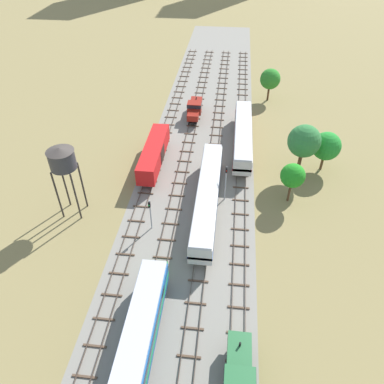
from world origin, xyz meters
TOP-DOWN VIEW (x-y plane):
  - ground_plane at (0.00, 56.00)m, footprint 480.00×480.00m
  - ballast_bed at (0.00, 56.00)m, footprint 18.16×176.00m
  - track_far_left at (-7.08, 57.00)m, footprint 2.40×126.00m
  - track_left at (-2.36, 57.00)m, footprint 2.40×126.00m
  - track_centre_left at (2.36, 57.00)m, footprint 2.40×126.00m
  - track_centre at (7.08, 57.00)m, footprint 2.40×126.00m
  - shunter_loco_centre_nearest at (7.08, 28.97)m, footprint 2.74×8.46m
  - diesel_railcar_left_near at (-2.36, 29.66)m, footprint 2.96×20.50m
  - passenger_coach_centre_left_mid at (2.36, 53.00)m, footprint 2.96×22.00m
  - freight_boxcar_far_left_midfar at (-7.08, 62.84)m, footprint 2.87×14.00m
  - diesel_railcar_centre_far at (7.08, 70.00)m, footprint 2.96×20.50m
  - shunter_loco_left_farther at (-2.36, 80.15)m, footprint 2.74×8.46m
  - water_tower at (-16.06, 50.56)m, footprint 3.54×3.54m
  - signal_post_near at (-4.72, 48.46)m, footprint 0.28×0.47m
  - signal_post_mid at (4.72, 55.49)m, footprint 0.28×0.47m
  - lineside_tree_0 at (13.91, 56.31)m, footprint 3.46×3.46m
  - lineside_tree_2 at (15.90, 62.83)m, footprint 4.93×4.93m
  - lineside_tree_3 at (12.46, 89.69)m, footprint 4.21×4.21m
  - lineside_tree_4 at (19.93, 64.97)m, footprint 4.46×4.46m

SIDE VIEW (x-z plane):
  - ground_plane at x=0.00m, z-range 0.00..0.00m
  - ballast_bed at x=0.00m, z-range 0.00..0.01m
  - track_far_left at x=-7.08m, z-range -0.01..0.28m
  - track_left at x=-2.36m, z-range -0.01..0.28m
  - track_centre_left at x=2.36m, z-range -0.01..0.28m
  - track_centre at x=7.08m, z-range -0.01..0.28m
  - shunter_loco_centre_nearest at x=7.08m, z-range 0.46..3.56m
  - shunter_loco_left_farther at x=-2.36m, z-range 0.46..3.56m
  - freight_boxcar_far_left_midfar at x=-7.08m, z-range 0.65..4.25m
  - diesel_railcar_left_near at x=-2.36m, z-range 0.70..4.50m
  - diesel_railcar_centre_far at x=7.08m, z-range 0.70..4.50m
  - passenger_coach_centre_left_mid at x=2.36m, z-range 0.71..4.51m
  - signal_post_near at x=-4.72m, z-range 0.68..5.47m
  - signal_post_mid at x=4.72m, z-range 0.76..6.65m
  - lineside_tree_4 at x=19.93m, z-range 1.04..7.62m
  - lineside_tree_0 at x=13.91m, z-range 1.38..7.66m
  - lineside_tree_3 at x=12.46m, z-range 1.29..8.11m
  - lineside_tree_2 at x=15.90m, z-range 1.86..10.62m
  - water_tower at x=-16.06m, z-range 3.55..14.12m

